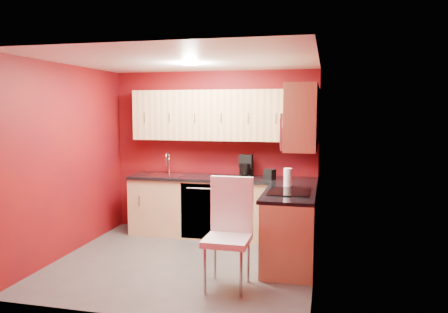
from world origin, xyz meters
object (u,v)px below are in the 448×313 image
at_px(microwave, 300,131).
at_px(coffee_maker, 245,166).
at_px(napkin_holder, 270,174).
at_px(dining_chair, 227,234).
at_px(sink, 165,173).
at_px(paper_towel, 288,178).

height_order(microwave, coffee_maker, microwave).
height_order(napkin_holder, dining_chair, dining_chair).
xyz_separation_m(coffee_maker, dining_chair, (0.16, -1.88, -0.49)).
height_order(microwave, dining_chair, microwave).
bearing_deg(microwave, napkin_holder, 116.50).
distance_m(sink, napkin_holder, 1.62).
bearing_deg(napkin_holder, microwave, -63.50).
bearing_deg(paper_towel, coffee_maker, 135.37).
height_order(napkin_holder, paper_towel, paper_towel).
height_order(coffee_maker, dining_chair, coffee_maker).
distance_m(microwave, coffee_maker, 1.47).
relative_size(paper_towel, dining_chair, 0.21).
relative_size(microwave, paper_towel, 3.08).
distance_m(microwave, sink, 2.43).
relative_size(sink, dining_chair, 0.44).
bearing_deg(paper_towel, sink, 161.48).
height_order(sink, napkin_holder, sink).
bearing_deg(coffee_maker, sink, -175.01).
bearing_deg(coffee_maker, paper_towel, -41.47).
bearing_deg(dining_chair, coffee_maker, 95.68).
relative_size(coffee_maker, napkin_holder, 2.29).
xyz_separation_m(microwave, napkin_holder, (-0.47, 0.95, -0.68)).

